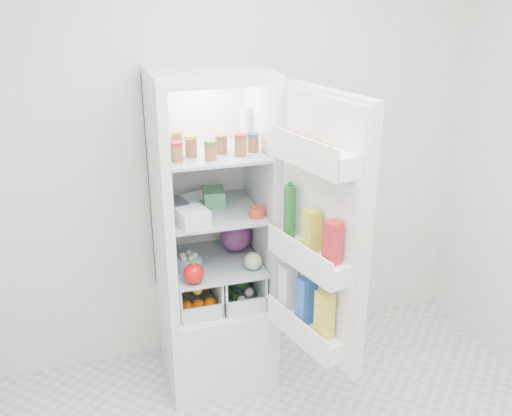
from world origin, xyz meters
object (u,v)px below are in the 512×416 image
object	(u,v)px
refrigerator	(212,269)
fridge_door	(318,237)
mushroom_bowl	(189,264)
red_cabbage	(235,237)

from	to	relation	value
refrigerator	fridge_door	distance (m)	0.85
mushroom_bowl	fridge_door	size ratio (longest dim) A/B	0.11
red_cabbage	fridge_door	xyz separation A→B (m)	(0.23, -0.66, 0.26)
red_cabbage	mushroom_bowl	distance (m)	0.34
red_cabbage	mushroom_bowl	xyz separation A→B (m)	(-0.30, -0.15, -0.05)
red_cabbage	mushroom_bowl	bearing A→B (deg)	-153.83
red_cabbage	mushroom_bowl	size ratio (longest dim) A/B	1.23
refrigerator	mushroom_bowl	bearing A→B (deg)	-142.16
refrigerator	mushroom_bowl	world-z (taller)	refrigerator
mushroom_bowl	fridge_door	bearing A→B (deg)	-43.77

